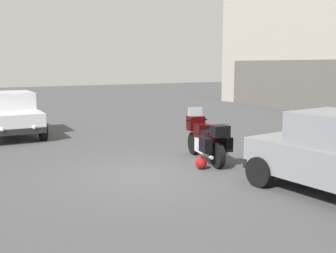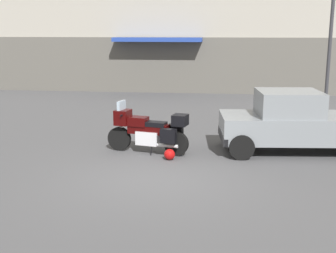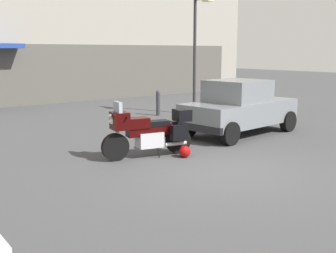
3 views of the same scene
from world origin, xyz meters
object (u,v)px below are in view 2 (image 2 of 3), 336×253
at_px(bollard_curbside, 283,105).
at_px(helmet, 170,154).
at_px(streetlamp_curbside, 331,43).
at_px(car_hatchback_near, 292,122).
at_px(motorcycle, 149,130).

bearing_deg(bollard_curbside, helmet, -121.29).
bearing_deg(bollard_curbside, streetlamp_curbside, -27.24).
bearing_deg(car_hatchback_near, bollard_curbside, 80.29).
height_order(streetlamp_curbside, bollard_curbside, streetlamp_curbside).
height_order(motorcycle, bollard_curbside, motorcycle).
xyz_separation_m(motorcycle, streetlamp_curbside, (5.47, 4.44, 2.15)).
relative_size(motorcycle, car_hatchback_near, 0.56).
relative_size(helmet, car_hatchback_near, 0.07).
relative_size(car_hatchback_near, bollard_curbside, 4.06).
bearing_deg(streetlamp_curbside, motorcycle, -140.93).
relative_size(streetlamp_curbside, bollard_curbside, 4.61).
bearing_deg(car_hatchback_near, helmet, -164.87).
xyz_separation_m(helmet, streetlamp_curbside, (4.85, 5.00, 2.63)).
relative_size(motorcycle, helmet, 8.00).
distance_m(helmet, streetlamp_curbside, 7.45).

